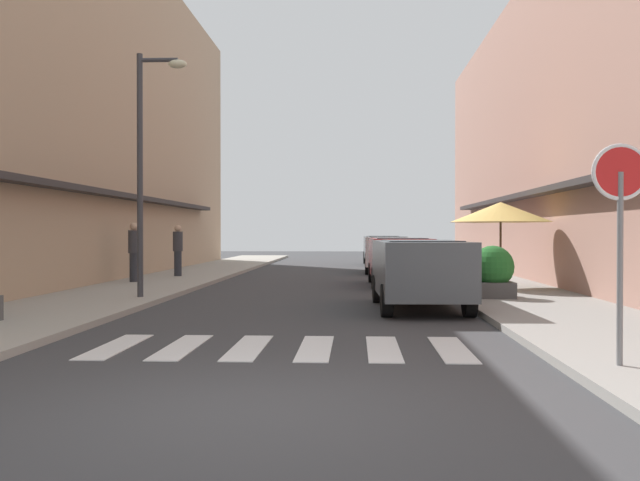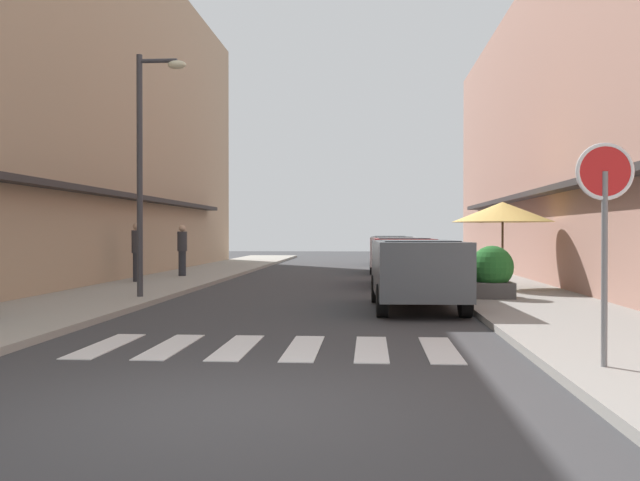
# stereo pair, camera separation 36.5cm
# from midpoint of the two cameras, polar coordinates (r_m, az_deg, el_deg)

# --- Properties ---
(ground_plane) EXTENTS (80.02, 80.02, 0.00)m
(ground_plane) POSITION_cam_midpoint_polar(r_m,az_deg,el_deg) (20.96, 0.74, -3.81)
(ground_plane) COLOR #38383A
(sidewalk_left) EXTENTS (3.14, 50.92, 0.12)m
(sidewalk_left) POSITION_cam_midpoint_polar(r_m,az_deg,el_deg) (21.82, -12.53, -3.49)
(sidewalk_left) COLOR #9E998E
(sidewalk_left) RESTS_ON ground_plane
(sidewalk_right) EXTENTS (3.14, 50.92, 0.12)m
(sidewalk_right) POSITION_cam_midpoint_polar(r_m,az_deg,el_deg) (21.26, 14.37, -3.61)
(sidewalk_right) COLOR gray
(sidewalk_right) RESTS_ON ground_plane
(building_row_left) EXTENTS (5.50, 34.74, 11.87)m
(building_row_left) POSITION_cam_midpoint_polar(r_m,az_deg,el_deg) (24.38, -21.36, 10.77)
(building_row_left) COLOR tan
(building_row_left) RESTS_ON ground_plane
(building_row_right) EXTENTS (5.50, 34.74, 9.99)m
(building_row_right) POSITION_cam_midpoint_polar(r_m,az_deg,el_deg) (23.30, 24.05, 8.89)
(building_row_right) COLOR #A87A6B
(building_row_right) RESTS_ON ground_plane
(crosswalk) EXTENTS (5.20, 2.20, 0.01)m
(crosswalk) POSITION_cam_midpoint_polar(r_m,az_deg,el_deg) (9.94, -3.03, -8.74)
(crosswalk) COLOR silver
(crosswalk) RESTS_ON ground_plane
(parked_car_near) EXTENTS (1.91, 4.32, 1.47)m
(parked_car_near) POSITION_cam_midpoint_polar(r_m,az_deg,el_deg) (14.90, 8.60, -2.08)
(parked_car_near) COLOR #4C5156
(parked_car_near) RESTS_ON ground_plane
(parked_car_mid) EXTENTS (1.85, 4.20, 1.47)m
(parked_car_mid) POSITION_cam_midpoint_polar(r_m,az_deg,el_deg) (21.48, 7.21, -1.25)
(parked_car_mid) COLOR maroon
(parked_car_mid) RESTS_ON ground_plane
(parked_car_far) EXTENTS (1.97, 4.52, 1.47)m
(parked_car_far) POSITION_cam_midpoint_polar(r_m,az_deg,el_deg) (28.46, 6.44, -0.78)
(parked_car_far) COLOR silver
(parked_car_far) RESTS_ON ground_plane
(parked_car_distant) EXTENTS (1.87, 4.25, 1.47)m
(parked_car_distant) POSITION_cam_midpoint_polar(r_m,az_deg,el_deg) (35.42, 5.98, -0.51)
(parked_car_distant) COLOR #4C5156
(parked_car_distant) RESTS_ON ground_plane
(round_street_sign) EXTENTS (0.65, 0.07, 2.52)m
(round_street_sign) POSITION_cam_midpoint_polar(r_m,az_deg,el_deg) (8.53, 23.41, 3.42)
(round_street_sign) COLOR slate
(round_street_sign) RESTS_ON sidewalk_right
(street_lamp) EXTENTS (1.19, 0.28, 5.70)m
(street_lamp) POSITION_cam_midpoint_polar(r_m,az_deg,el_deg) (17.00, -13.36, 7.22)
(street_lamp) COLOR #38383D
(street_lamp) RESTS_ON sidewalk_left
(cafe_umbrella) EXTENTS (2.77, 2.77, 2.35)m
(cafe_umbrella) POSITION_cam_midpoint_polar(r_m,az_deg,el_deg) (19.80, 15.22, 2.24)
(cafe_umbrella) COLOR #262626
(cafe_umbrella) RESTS_ON sidewalk_right
(planter_midblock) EXTENTS (0.99, 0.99, 1.21)m
(planter_midblock) POSITION_cam_midpoint_polar(r_m,az_deg,el_deg) (16.70, 14.50, -2.55)
(planter_midblock) COLOR #4C4C4C
(planter_midblock) RESTS_ON sidewalk_right
(pedestrian_walking_near) EXTENTS (0.34, 0.34, 1.82)m
(pedestrian_walking_near) POSITION_cam_midpoint_polar(r_m,az_deg,el_deg) (22.16, -14.27, -0.78)
(pedestrian_walking_near) COLOR #282B33
(pedestrian_walking_near) RESTS_ON sidewalk_left
(pedestrian_walking_far) EXTENTS (0.34, 0.34, 1.78)m
(pedestrian_walking_far) POSITION_cam_midpoint_polar(r_m,az_deg,el_deg) (24.78, -10.79, -0.67)
(pedestrian_walking_far) COLOR #282B33
(pedestrian_walking_far) RESTS_ON sidewalk_left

